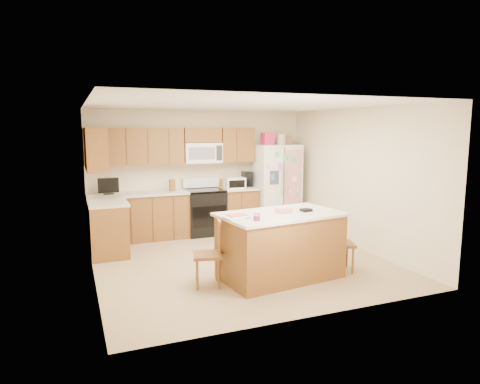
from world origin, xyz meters
name	(u,v)px	position (x,y,z in m)	size (l,w,h in m)	color
ground	(240,261)	(0.00, 0.00, 0.00)	(4.50, 4.50, 0.00)	#987349
room_shell	(240,173)	(0.00, 0.00, 1.44)	(4.60, 4.60, 2.52)	beige
cabinetry	(157,193)	(-0.98, 1.79, 0.91)	(3.36, 1.56, 2.15)	#975A27
stove	(205,211)	(0.00, 1.94, 0.47)	(0.76, 0.65, 1.13)	black
refrigerator	(276,186)	(1.57, 1.87, 0.92)	(0.90, 0.79, 2.04)	white
island	(280,245)	(0.25, -0.94, 0.48)	(1.86, 1.23, 1.04)	#975A27
windsor_chair_left	(209,254)	(-0.79, -0.86, 0.44)	(0.47, 0.48, 0.93)	#975A27
windsor_chair_back	(268,239)	(0.34, -0.34, 0.42)	(0.46, 0.44, 0.89)	#975A27
windsor_chair_right	(340,243)	(1.22, -1.00, 0.43)	(0.48, 0.49, 0.90)	#975A27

